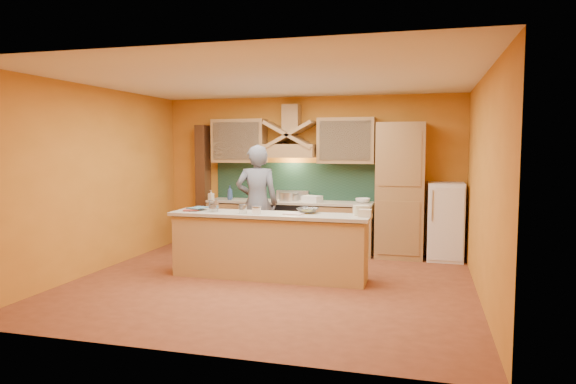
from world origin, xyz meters
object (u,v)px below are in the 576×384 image
(stove, at_px, (289,227))
(mixing_bowl, at_px, (308,210))
(kitchen_scale, at_px, (257,211))
(person, at_px, (257,203))
(fridge, at_px, (445,221))

(stove, height_order, mixing_bowl, mixing_bowl)
(kitchen_scale, bearing_deg, person, 96.65)
(person, bearing_deg, fridge, 179.43)
(person, relative_size, mixing_bowl, 6.20)
(fridge, distance_m, person, 3.16)
(stove, height_order, person, person)
(mixing_bowl, bearing_deg, fridge, 41.48)
(stove, relative_size, kitchen_scale, 7.98)
(mixing_bowl, bearing_deg, kitchen_scale, -155.27)
(stove, distance_m, fridge, 2.71)
(person, bearing_deg, mixing_bowl, 123.87)
(person, distance_m, mixing_bowl, 1.41)
(person, relative_size, kitchen_scale, 17.08)
(fridge, bearing_deg, stove, 180.00)
(fridge, bearing_deg, kitchen_scale, -142.18)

